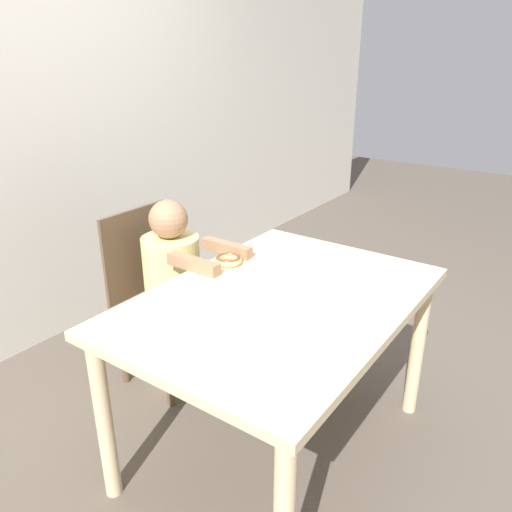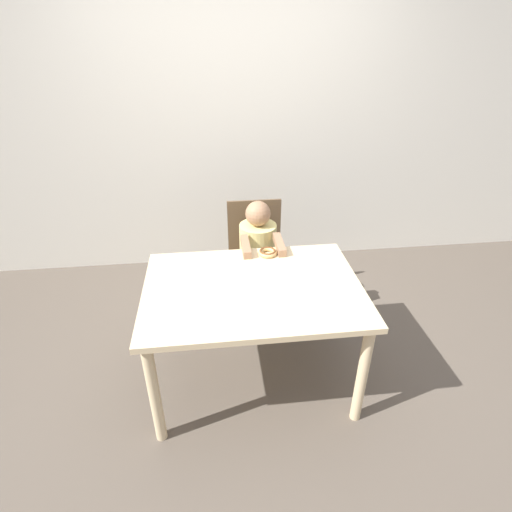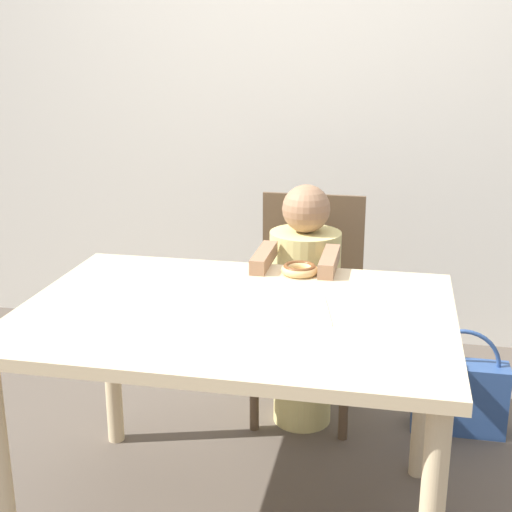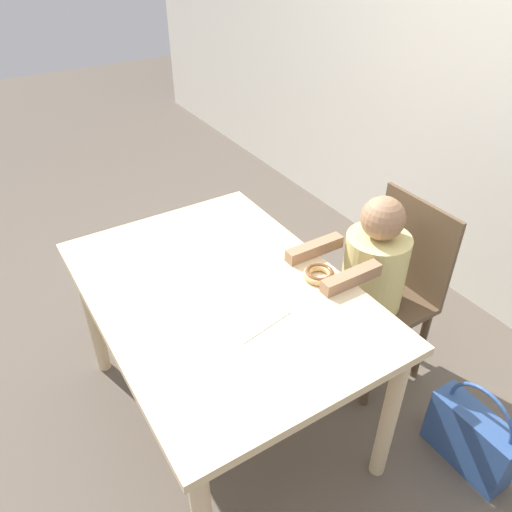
{
  "view_description": "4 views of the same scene",
  "coord_description": "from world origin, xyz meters",
  "px_view_note": "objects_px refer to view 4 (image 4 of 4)",
  "views": [
    {
      "loc": [
        -1.4,
        -0.88,
        1.56
      ],
      "look_at": [
        0.03,
        0.13,
        0.83
      ],
      "focal_mm": 35.0,
      "sensor_mm": 36.0,
      "label": 1
    },
    {
      "loc": [
        -0.2,
        -1.85,
        1.99
      ],
      "look_at": [
        0.03,
        0.13,
        0.83
      ],
      "focal_mm": 28.0,
      "sensor_mm": 36.0,
      "label": 2
    },
    {
      "loc": [
        0.44,
        -1.85,
        1.45
      ],
      "look_at": [
        0.03,
        0.13,
        0.83
      ],
      "focal_mm": 50.0,
      "sensor_mm": 36.0,
      "label": 3
    },
    {
      "loc": [
        1.26,
        -0.63,
        1.87
      ],
      "look_at": [
        0.03,
        0.13,
        0.83
      ],
      "focal_mm": 35.0,
      "sensor_mm": 36.0,
      "label": 4
    }
  ],
  "objects_px": {
    "donut": "(319,274)",
    "chair": "(388,290)",
    "child_figure": "(369,295)",
    "handbag": "(471,437)"
  },
  "relations": [
    {
      "from": "donut",
      "to": "chair",
      "type": "bearing_deg",
      "value": 93.15
    },
    {
      "from": "handbag",
      "to": "chair",
      "type": "bearing_deg",
      "value": 173.37
    },
    {
      "from": "chair",
      "to": "handbag",
      "type": "height_order",
      "value": "chair"
    },
    {
      "from": "child_figure",
      "to": "donut",
      "type": "bearing_deg",
      "value": -85.68
    },
    {
      "from": "handbag",
      "to": "child_figure",
      "type": "bearing_deg",
      "value": -175.5
    },
    {
      "from": "child_figure",
      "to": "handbag",
      "type": "height_order",
      "value": "child_figure"
    },
    {
      "from": "chair",
      "to": "donut",
      "type": "height_order",
      "value": "chair"
    },
    {
      "from": "handbag",
      "to": "donut",
      "type": "bearing_deg",
      "value": -147.84
    },
    {
      "from": "chair",
      "to": "child_figure",
      "type": "relative_size",
      "value": 0.91
    },
    {
      "from": "child_figure",
      "to": "chair",
      "type": "bearing_deg",
      "value": 90.0
    }
  ]
}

